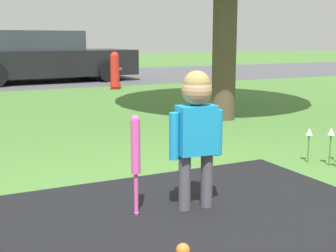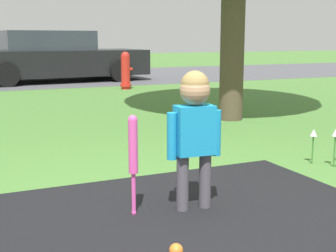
{
  "view_description": "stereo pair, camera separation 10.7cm",
  "coord_description": "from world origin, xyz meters",
  "px_view_note": "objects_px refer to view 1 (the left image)",
  "views": [
    {
      "loc": [
        -1.29,
        -2.3,
        1.08
      ],
      "look_at": [
        0.14,
        0.59,
        0.47
      ],
      "focal_mm": 50.0,
      "sensor_mm": 36.0,
      "label": 1
    },
    {
      "loc": [
        -1.19,
        -2.34,
        1.08
      ],
      "look_at": [
        0.14,
        0.59,
        0.47
      ],
      "focal_mm": 50.0,
      "sensor_mm": 36.0,
      "label": 2
    }
  ],
  "objects_px": {
    "baseball_bat": "(136,151)",
    "sports_ball": "(183,250)",
    "fire_hydrant": "(115,71)",
    "parked_car": "(41,58)",
    "child": "(196,121)"
  },
  "relations": [
    {
      "from": "baseball_bat",
      "to": "sports_ball",
      "type": "height_order",
      "value": "baseball_bat"
    },
    {
      "from": "child",
      "to": "baseball_bat",
      "type": "relative_size",
      "value": 1.41
    },
    {
      "from": "fire_hydrant",
      "to": "parked_car",
      "type": "relative_size",
      "value": 0.18
    },
    {
      "from": "sports_ball",
      "to": "parked_car",
      "type": "xyz_separation_m",
      "value": [
        1.35,
        10.11,
        0.56
      ]
    },
    {
      "from": "baseball_bat",
      "to": "sports_ball",
      "type": "distance_m",
      "value": 0.72
    },
    {
      "from": "baseball_bat",
      "to": "sports_ball",
      "type": "relative_size",
      "value": 8.83
    },
    {
      "from": "child",
      "to": "fire_hydrant",
      "type": "xyz_separation_m",
      "value": [
        1.99,
        6.99,
        -0.19
      ]
    },
    {
      "from": "child",
      "to": "sports_ball",
      "type": "distance_m",
      "value": 0.87
    },
    {
      "from": "baseball_bat",
      "to": "fire_hydrant",
      "type": "xyz_separation_m",
      "value": [
        2.37,
        6.94,
        -0.02
      ]
    },
    {
      "from": "sports_ball",
      "to": "fire_hydrant",
      "type": "bearing_deg",
      "value": 72.52
    },
    {
      "from": "child",
      "to": "baseball_bat",
      "type": "bearing_deg",
      "value": 175.88
    },
    {
      "from": "sports_ball",
      "to": "baseball_bat",
      "type": "bearing_deg",
      "value": 89.56
    },
    {
      "from": "fire_hydrant",
      "to": "parked_car",
      "type": "distance_m",
      "value": 2.76
    },
    {
      "from": "sports_ball",
      "to": "fire_hydrant",
      "type": "relative_size",
      "value": 0.09
    },
    {
      "from": "baseball_bat",
      "to": "sports_ball",
      "type": "xyz_separation_m",
      "value": [
        -0.0,
        -0.62,
        -0.37
      ]
    }
  ]
}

